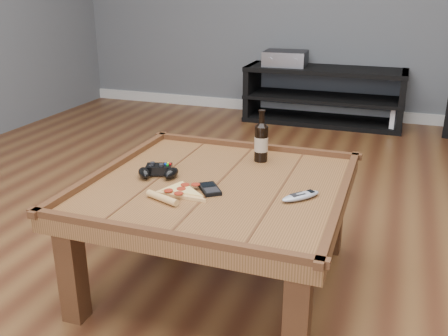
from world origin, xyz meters
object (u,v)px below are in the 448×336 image
(pizza_slice, at_px, (179,192))
(smartphone, at_px, (210,189))
(beer_bottle, at_px, (261,141))
(game_console, at_px, (395,121))
(media_console, at_px, (323,96))
(game_controller, at_px, (158,171))
(av_receiver, at_px, (285,58))
(remote_control, at_px, (301,196))
(coffee_table, at_px, (218,197))

(pizza_slice, bearing_deg, smartphone, 57.44)
(beer_bottle, bearing_deg, game_console, 76.85)
(media_console, bearing_deg, game_controller, -95.32)
(pizza_slice, bearing_deg, av_receiver, 115.65)
(pizza_slice, height_order, av_receiver, av_receiver)
(game_console, bearing_deg, remote_control, -78.27)
(pizza_slice, bearing_deg, game_console, 95.83)
(remote_control, distance_m, game_console, 2.73)
(smartphone, height_order, remote_control, remote_control)
(beer_bottle, relative_size, smartphone, 1.74)
(coffee_table, distance_m, pizza_slice, 0.20)
(media_console, bearing_deg, remote_control, -83.03)
(media_console, height_order, smartphone, media_console)
(av_receiver, bearing_deg, pizza_slice, -87.48)
(beer_bottle, relative_size, pizza_slice, 0.77)
(av_receiver, xyz_separation_m, game_console, (1.00, -0.09, -0.47))
(media_console, distance_m, game_console, 0.66)
(media_console, xyz_separation_m, pizza_slice, (-0.10, -2.91, 0.21))
(game_console, bearing_deg, game_controller, -90.57)
(game_controller, xyz_separation_m, game_console, (0.89, 2.66, -0.38))
(smartphone, height_order, game_console, smartphone)
(game_controller, bearing_deg, smartphone, -33.62)
(game_controller, relative_size, pizza_slice, 0.59)
(pizza_slice, xyz_separation_m, smartphone, (0.10, 0.07, -0.00))
(beer_bottle, distance_m, remote_control, 0.45)
(media_console, relative_size, pizza_slice, 4.62)
(smartphone, distance_m, game_console, 2.83)
(coffee_table, height_order, smartphone, coffee_table)
(game_console, bearing_deg, pizza_slice, -86.76)
(game_controller, distance_m, pizza_slice, 0.21)
(av_receiver, bearing_deg, beer_bottle, -82.10)
(beer_bottle, distance_m, game_console, 2.44)
(av_receiver, distance_m, game_console, 1.11)
(av_receiver, bearing_deg, coffee_table, -85.10)
(media_console, height_order, av_receiver, av_receiver)
(beer_bottle, height_order, av_receiver, beer_bottle)
(game_controller, height_order, pizza_slice, game_controller)
(game_controller, relative_size, game_console, 0.88)
(beer_bottle, xyz_separation_m, smartphone, (-0.09, -0.40, -0.09))
(remote_control, bearing_deg, media_console, 137.98)
(beer_bottle, height_order, pizza_slice, beer_bottle)
(smartphone, bearing_deg, pizza_slice, -179.76)
(coffee_table, distance_m, smartphone, 0.11)
(av_receiver, bearing_deg, remote_control, -78.45)
(beer_bottle, distance_m, smartphone, 0.42)
(coffee_table, relative_size, smartphone, 7.67)
(beer_bottle, bearing_deg, pizza_slice, -111.84)
(media_console, bearing_deg, pizza_slice, -92.00)
(beer_bottle, height_order, smartphone, beer_bottle)
(coffee_table, bearing_deg, pizza_slice, -123.22)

